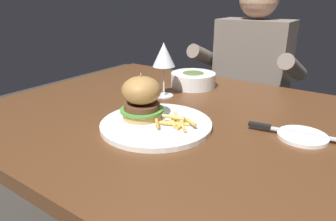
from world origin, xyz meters
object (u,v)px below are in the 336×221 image
wine_glass (164,56)px  diner_person (249,100)px  main_plate (156,124)px  bread_plate (302,136)px  table_knife (282,130)px  soup_bowl (193,79)px  burger_sandwich (142,98)px

wine_glass → diner_person: diner_person is taller
main_plate → diner_person: 0.91m
bread_plate → main_plate: bearing=-155.9°
table_knife → soup_bowl: size_ratio=1.22×
table_knife → burger_sandwich: bearing=-157.7°
bread_plate → diner_person: 0.85m
wine_glass → table_knife: size_ratio=0.89×
main_plate → wine_glass: size_ratio=1.61×
main_plate → diner_person: size_ratio=0.27×
diner_person → main_plate: bearing=-87.1°
bread_plate → soup_bowl: soup_bowl is taller
burger_sandwich → wine_glass: 0.26m
bread_plate → table_knife: size_ratio=0.58×
table_knife → diner_person: diner_person is taller
bread_plate → table_knife: 0.05m
main_plate → wine_glass: bearing=121.0°
wine_glass → diner_person: 0.73m
soup_bowl → diner_person: diner_person is taller
wine_glass → bread_plate: size_ratio=1.55×
bread_plate → diner_person: diner_person is taller
burger_sandwich → table_knife: burger_sandwich is taller
burger_sandwich → wine_glass: wine_glass is taller
main_plate → diner_person: bearing=92.9°
burger_sandwich → table_knife: (0.36, 0.15, -0.06)m
soup_bowl → wine_glass: bearing=-98.1°
main_plate → bread_plate: (0.36, 0.16, -0.00)m
wine_glass → bread_plate: bearing=-8.9°
burger_sandwich → diner_person: 0.92m
main_plate → bread_plate: main_plate is taller
main_plate → table_knife: size_ratio=1.43×
wine_glass → soup_bowl: 0.21m
main_plate → table_knife: (0.31, 0.15, 0.01)m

